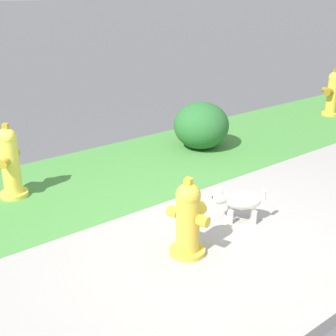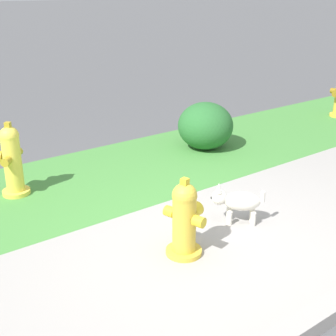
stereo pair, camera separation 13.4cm
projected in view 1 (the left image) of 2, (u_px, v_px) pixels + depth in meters
The scene contains 9 objects.
ground_plane at pixel (215, 252), 3.93m from camera, with size 120.00×120.00×0.00m, color #515154.
sidewalk_pavement at pixel (215, 251), 3.93m from camera, with size 18.00×2.00×0.01m, color #9E9993.
grass_verge at pixel (96, 179), 5.37m from camera, with size 18.00×1.95×0.01m, color #47893D.
street_curb at pixel (328, 312), 3.12m from camera, with size 18.00×0.16×0.12m, color #9E9993.
fire_hydrant_at_driveway at pixel (10, 162), 4.82m from camera, with size 0.34×0.34×0.80m.
fire_hydrant_by_grass_verge at pixel (188, 219), 3.78m from camera, with size 0.36×0.38×0.69m.
fire_hydrant_across_street at pixel (332, 93), 7.86m from camera, with size 0.34×0.37×0.78m.
small_white_dog at pixel (238, 201), 4.34m from camera, with size 0.41×0.39×0.39m.
shrub_bush_mid_verge at pixel (201, 125), 6.31m from camera, with size 0.75×0.75×0.63m.
Camera 1 is at (-2.42, -2.42, 2.10)m, focal length 50.00 mm.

